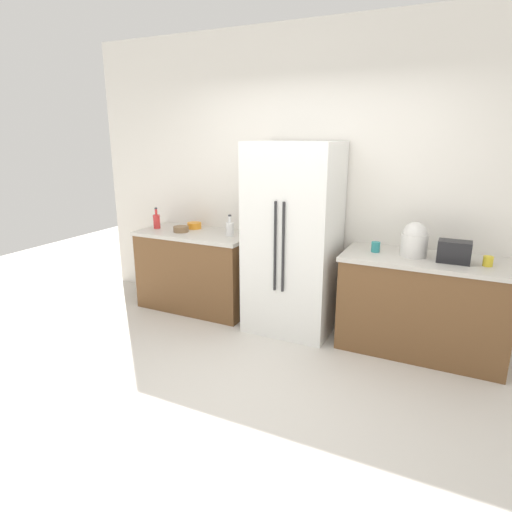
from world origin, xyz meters
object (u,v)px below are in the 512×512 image
object	(u,v)px
toaster	(454,252)
bowl_b	(181,229)
bowl_a	(194,225)
rice_cooker	(414,240)
cup_a	(376,247)
bottle_b	(157,221)
refrigerator	(293,239)
bottle_a	(230,228)
cup_b	(488,261)

from	to	relation	value
toaster	bowl_b	world-z (taller)	toaster
bowl_a	bowl_b	size ratio (longest dim) A/B	0.95
bowl_b	bowl_a	bearing A→B (deg)	81.55
rice_cooker	bowl_b	xyz separation A→B (m)	(-2.43, -0.08, -0.12)
toaster	cup_a	size ratio (longest dim) A/B	2.80
bottle_b	refrigerator	bearing A→B (deg)	-0.19
toaster	cup_a	xyz separation A→B (m)	(-0.65, 0.05, -0.05)
bowl_b	bottle_a	bearing A→B (deg)	6.27
refrigerator	bottle_a	bearing A→B (deg)	177.09
bottle_b	bowl_b	world-z (taller)	bottle_b
toaster	bottle_b	xyz separation A→B (m)	(-3.11, 0.01, -0.01)
toaster	rice_cooker	world-z (taller)	rice_cooker
toaster	bottle_b	distance (m)	3.11
toaster	bottle_a	bearing A→B (deg)	179.00
toaster	bowl_a	xyz separation A→B (m)	(-2.72, 0.19, -0.06)
refrigerator	bowl_a	world-z (taller)	refrigerator
rice_cooker	bowl_a	bearing A→B (deg)	176.77
cup_b	bowl_a	size ratio (longest dim) A/B	0.52
rice_cooker	bottle_a	distance (m)	1.84
bottle_a	cup_b	xyz separation A→B (m)	(2.43, -0.03, -0.04)
bottle_b	cup_a	distance (m)	2.46
cup_a	bowl_a	size ratio (longest dim) A/B	0.59
bottle_a	cup_b	distance (m)	2.43
toaster	bowl_b	bearing A→B (deg)	-179.45
bottle_b	bowl_b	xyz separation A→B (m)	(0.36, -0.03, -0.06)
rice_cooker	cup_a	world-z (taller)	rice_cooker
toaster	bowl_b	size ratio (longest dim) A/B	1.57
bottle_b	cup_b	size ratio (longest dim) A/B	2.92
bottle_b	cup_b	distance (m)	3.37
toaster	bowl_a	bearing A→B (deg)	176.03
toaster	cup_a	bearing A→B (deg)	175.50
bottle_b	bowl_b	bearing A→B (deg)	-5.25
refrigerator	bottle_a	distance (m)	0.73
refrigerator	bowl_b	world-z (taller)	refrigerator
cup_b	cup_a	bearing A→B (deg)	177.15
cup_b	bowl_b	bearing A→B (deg)	-179.38
refrigerator	cup_a	world-z (taller)	refrigerator
bottle_b	cup_b	xyz separation A→B (m)	(3.37, -0.00, -0.05)
toaster	bowl_a	size ratio (longest dim) A/B	1.64
refrigerator	rice_cooker	xyz separation A→B (m)	(1.11, 0.05, 0.10)
bottle_a	bowl_a	bearing A→B (deg)	164.71
rice_cooker	cup_a	bearing A→B (deg)	-179.58
refrigerator	bowl_b	bearing A→B (deg)	-178.81
toaster	cup_b	xyz separation A→B (m)	(0.26, 0.01, -0.05)
rice_cooker	toaster	bearing A→B (deg)	-9.35
rice_cooker	bowl_a	xyz separation A→B (m)	(-2.39, 0.13, -0.11)
refrigerator	toaster	distance (m)	1.44
refrigerator	rice_cooker	size ratio (longest dim) A/B	6.08
bowl_a	cup_a	bearing A→B (deg)	-3.80
bottle_b	bowl_b	distance (m)	0.36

